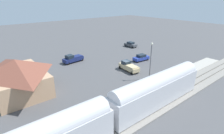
% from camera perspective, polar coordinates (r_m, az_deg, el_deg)
% --- Properties ---
extents(ground_plane, '(200.00, 200.00, 0.00)m').
position_cam_1_polar(ground_plane, '(42.77, 4.21, -0.75)').
color(ground_plane, '#4C4C4F').
extents(railway_track, '(4.80, 70.00, 0.30)m').
position_cam_1_polar(railway_track, '(34.93, 20.28, -7.18)').
color(railway_track, gray).
rests_on(railway_track, ground).
extents(platform, '(3.20, 46.00, 0.30)m').
position_cam_1_polar(platform, '(36.76, 14.99, -5.00)').
color(platform, '#A8A399').
rests_on(platform, ground).
extents(station_building, '(12.71, 9.00, 6.15)m').
position_cam_1_polar(station_building, '(35.44, -27.62, -2.41)').
color(station_building, tan).
rests_on(station_building, ground).
extents(pedestrian_on_platform, '(0.36, 0.36, 1.71)m').
position_cam_1_polar(pedestrian_on_platform, '(41.66, 20.23, -0.77)').
color(pedestrian_on_platform, brown).
rests_on(pedestrian_on_platform, platform).
extents(pedestrian_waiting_far, '(0.36, 0.36, 1.71)m').
position_cam_1_polar(pedestrian_waiting_far, '(34.99, 12.02, -4.05)').
color(pedestrian_waiting_far, '#333338').
rests_on(pedestrian_waiting_far, platform).
extents(pickup_navy, '(2.52, 5.58, 2.14)m').
position_cam_1_polar(pickup_navy, '(48.13, -12.25, 2.63)').
color(pickup_navy, navy).
rests_on(pickup_navy, ground).
extents(sedan_blue, '(2.21, 4.64, 1.74)m').
position_cam_1_polar(sedan_blue, '(48.89, 9.17, 2.96)').
color(sedan_blue, '#283D9E').
rests_on(sedan_blue, ground).
extents(pickup_tan, '(5.55, 2.85, 2.14)m').
position_cam_1_polar(pickup_tan, '(41.81, 5.26, 0.20)').
color(pickup_tan, '#C6B284').
rests_on(pickup_tan, ground).
extents(sedan_charcoal, '(4.57, 2.41, 1.74)m').
position_cam_1_polar(sedan_charcoal, '(62.54, 5.87, 7.11)').
color(sedan_charcoal, '#47494F').
rests_on(sedan_charcoal, ground).
extents(light_pole_near_platform, '(0.44, 0.44, 7.76)m').
position_cam_1_polar(light_pole_near_platform, '(36.55, 12.14, 3.11)').
color(light_pole_near_platform, '#515156').
rests_on(light_pole_near_platform, ground).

